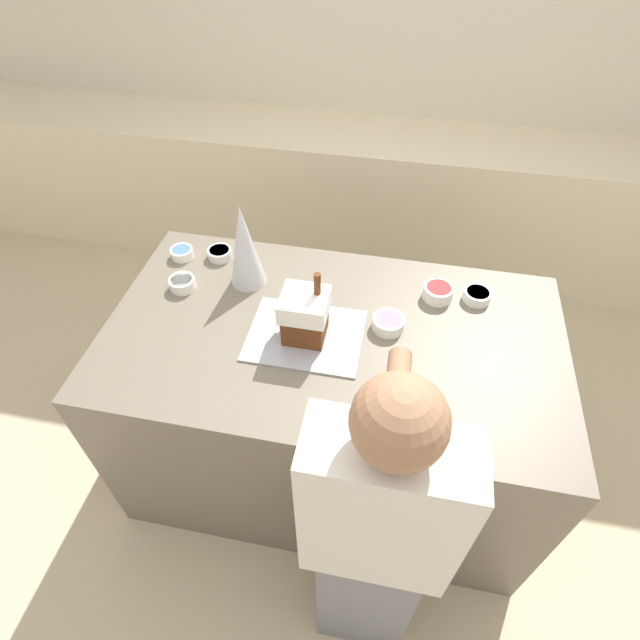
% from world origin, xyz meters
% --- Properties ---
extents(ground_plane, '(12.00, 12.00, 0.00)m').
position_xyz_m(ground_plane, '(0.00, 0.00, 0.00)').
color(ground_plane, '#C6B28E').
extents(wall_back, '(8.00, 0.05, 2.60)m').
position_xyz_m(wall_back, '(0.00, 2.02, 1.30)').
color(wall_back, beige).
rests_on(wall_back, ground_plane).
extents(back_cabinet_block, '(6.00, 0.60, 0.89)m').
position_xyz_m(back_cabinet_block, '(0.00, 1.70, 0.44)').
color(back_cabinet_block, beige).
rests_on(back_cabinet_block, ground_plane).
extents(kitchen_island, '(1.70, 0.96, 0.92)m').
position_xyz_m(kitchen_island, '(0.00, 0.00, 0.46)').
color(kitchen_island, '#6B6051').
rests_on(kitchen_island, ground_plane).
extents(baking_tray, '(0.42, 0.33, 0.01)m').
position_xyz_m(baking_tray, '(-0.10, -0.03, 0.92)').
color(baking_tray, '#9E9EA8').
rests_on(baking_tray, kitchen_island).
extents(gingerbread_house, '(0.16, 0.16, 0.28)m').
position_xyz_m(gingerbread_house, '(-0.10, -0.03, 1.03)').
color(gingerbread_house, '#5B2D14').
rests_on(gingerbread_house, baking_tray).
extents(decorative_tree, '(0.14, 0.14, 0.36)m').
position_xyz_m(decorative_tree, '(-0.39, 0.22, 1.10)').
color(decorative_tree, silver).
rests_on(decorative_tree, kitchen_island).
extents(candy_bowl_front_corner, '(0.12, 0.12, 0.05)m').
position_xyz_m(candy_bowl_front_corner, '(0.20, 0.07, 0.95)').
color(candy_bowl_front_corner, white).
rests_on(candy_bowl_front_corner, kitchen_island).
extents(candy_bowl_center_rear, '(0.10, 0.10, 0.04)m').
position_xyz_m(candy_bowl_center_rear, '(-0.55, 0.34, 0.94)').
color(candy_bowl_center_rear, silver).
rests_on(candy_bowl_center_rear, kitchen_island).
extents(candy_bowl_behind_tray, '(0.10, 0.10, 0.05)m').
position_xyz_m(candy_bowl_behind_tray, '(-0.64, 0.13, 0.94)').
color(candy_bowl_behind_tray, white).
rests_on(candy_bowl_behind_tray, kitchen_island).
extents(candy_bowl_near_tray_right, '(0.11, 0.11, 0.04)m').
position_xyz_m(candy_bowl_near_tray_right, '(0.52, 0.29, 0.94)').
color(candy_bowl_near_tray_right, white).
rests_on(candy_bowl_near_tray_right, kitchen_island).
extents(candy_bowl_beside_tree, '(0.09, 0.09, 0.04)m').
position_xyz_m(candy_bowl_beside_tree, '(-0.71, 0.32, 0.94)').
color(candy_bowl_beside_tree, white).
rests_on(candy_bowl_beside_tree, kitchen_island).
extents(candy_bowl_far_right, '(0.12, 0.12, 0.05)m').
position_xyz_m(candy_bowl_far_right, '(0.37, 0.27, 0.95)').
color(candy_bowl_far_right, white).
rests_on(candy_bowl_far_right, kitchen_island).
extents(person, '(0.40, 0.50, 1.54)m').
position_xyz_m(person, '(0.24, -0.67, 0.79)').
color(person, slate).
rests_on(person, ground_plane).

